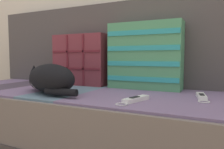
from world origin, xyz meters
TOP-DOWN VIEW (x-y plane):
  - couch at (0.00, 0.16)m, footprint 2.08×0.78m
  - sofa_backrest at (0.00, 0.48)m, footprint 2.04×0.14m
  - throw_pillow_quilted at (-0.22, 0.33)m, footprint 0.38×0.14m
  - throw_pillow_striped at (0.24, 0.33)m, footprint 0.43×0.14m
  - sleeping_cat at (-0.18, -0.03)m, footprint 0.42×0.32m
  - game_remote_near at (0.32, -0.05)m, footprint 0.10×0.20m
  - game_remote_far at (0.57, 0.14)m, footprint 0.07×0.19m

SIDE VIEW (x-z plane):
  - couch at x=0.00m, z-range 0.00..0.39m
  - game_remote_far at x=0.57m, z-range 0.39..0.41m
  - game_remote_near at x=0.32m, z-range 0.39..0.41m
  - sleeping_cat at x=-0.18m, z-range 0.39..0.54m
  - throw_pillow_quilted at x=-0.22m, z-range 0.39..0.73m
  - throw_pillow_striped at x=0.24m, z-range 0.39..0.79m
  - sofa_backrest at x=0.00m, z-range 0.39..0.95m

